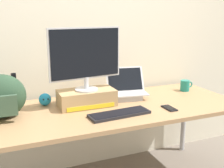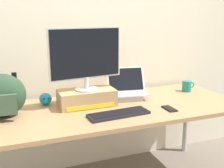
{
  "view_description": "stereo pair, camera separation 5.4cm",
  "coord_description": "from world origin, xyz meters",
  "px_view_note": "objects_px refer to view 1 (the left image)",
  "views": [
    {
      "loc": [
        -0.78,
        -1.9,
        1.43
      ],
      "look_at": [
        0.0,
        0.0,
        0.91
      ],
      "focal_mm": 44.75,
      "sensor_mm": 36.0,
      "label": 1
    },
    {
      "loc": [
        -0.73,
        -1.92,
        1.43
      ],
      "look_at": [
        0.0,
        0.0,
        0.91
      ],
      "focal_mm": 44.75,
      "sensor_mm": 36.0,
      "label": 2
    }
  ],
  "objects_px": {
    "desktop_monitor": "(86,57)",
    "open_laptop": "(126,92)",
    "messenger_backpack": "(1,97)",
    "cell_phone": "(169,108)",
    "coffee_mug": "(185,86)",
    "plush_toy": "(45,99)",
    "toner_box_yellow": "(87,98)",
    "external_keyboard": "(119,114)"
  },
  "relations": [
    {
      "from": "coffee_mug",
      "to": "desktop_monitor",
      "type": "bearing_deg",
      "value": -176.1
    },
    {
      "from": "external_keyboard",
      "to": "coffee_mug",
      "type": "xyz_separation_m",
      "value": [
        0.83,
        0.36,
        0.04
      ]
    },
    {
      "from": "coffee_mug",
      "to": "cell_phone",
      "type": "bearing_deg",
      "value": -138.15
    },
    {
      "from": "open_laptop",
      "to": "messenger_backpack",
      "type": "relative_size",
      "value": 1.05
    },
    {
      "from": "toner_box_yellow",
      "to": "cell_phone",
      "type": "relative_size",
      "value": 3.18
    },
    {
      "from": "coffee_mug",
      "to": "open_laptop",
      "type": "bearing_deg",
      "value": -179.36
    },
    {
      "from": "open_laptop",
      "to": "cell_phone",
      "type": "height_order",
      "value": "open_laptop"
    },
    {
      "from": "coffee_mug",
      "to": "plush_toy",
      "type": "height_order",
      "value": "coffee_mug"
    },
    {
      "from": "cell_phone",
      "to": "plush_toy",
      "type": "xyz_separation_m",
      "value": [
        -0.86,
        0.44,
        0.04
      ]
    },
    {
      "from": "plush_toy",
      "to": "desktop_monitor",
      "type": "bearing_deg",
      "value": -23.33
    },
    {
      "from": "desktop_monitor",
      "to": "plush_toy",
      "type": "height_order",
      "value": "desktop_monitor"
    },
    {
      "from": "plush_toy",
      "to": "external_keyboard",
      "type": "bearing_deg",
      "value": -43.38
    },
    {
      "from": "toner_box_yellow",
      "to": "cell_phone",
      "type": "bearing_deg",
      "value": -29.48
    },
    {
      "from": "open_laptop",
      "to": "coffee_mug",
      "type": "relative_size",
      "value": 2.83
    },
    {
      "from": "desktop_monitor",
      "to": "cell_phone",
      "type": "height_order",
      "value": "desktop_monitor"
    },
    {
      "from": "external_keyboard",
      "to": "messenger_backpack",
      "type": "bearing_deg",
      "value": 156.55
    },
    {
      "from": "toner_box_yellow",
      "to": "external_keyboard",
      "type": "bearing_deg",
      "value": -63.24
    },
    {
      "from": "messenger_backpack",
      "to": "coffee_mug",
      "type": "xyz_separation_m",
      "value": [
        1.59,
        0.1,
        -0.1
      ]
    },
    {
      "from": "external_keyboard",
      "to": "coffee_mug",
      "type": "height_order",
      "value": "coffee_mug"
    },
    {
      "from": "desktop_monitor",
      "to": "toner_box_yellow",
      "type": "bearing_deg",
      "value": 92.58
    },
    {
      "from": "open_laptop",
      "to": "plush_toy",
      "type": "height_order",
      "value": "open_laptop"
    },
    {
      "from": "toner_box_yellow",
      "to": "cell_phone",
      "type": "distance_m",
      "value": 0.64
    },
    {
      "from": "external_keyboard",
      "to": "cell_phone",
      "type": "relative_size",
      "value": 3.29
    },
    {
      "from": "desktop_monitor",
      "to": "open_laptop",
      "type": "bearing_deg",
      "value": 1.79
    },
    {
      "from": "coffee_mug",
      "to": "plush_toy",
      "type": "distance_m",
      "value": 1.28
    },
    {
      "from": "toner_box_yellow",
      "to": "plush_toy",
      "type": "distance_m",
      "value": 0.33
    },
    {
      "from": "open_laptop",
      "to": "plush_toy",
      "type": "relative_size",
      "value": 3.71
    },
    {
      "from": "coffee_mug",
      "to": "cell_phone",
      "type": "relative_size",
      "value": 0.91
    },
    {
      "from": "toner_box_yellow",
      "to": "open_laptop",
      "type": "xyz_separation_m",
      "value": [
        0.37,
        0.06,
        -0.01
      ]
    },
    {
      "from": "desktop_monitor",
      "to": "coffee_mug",
      "type": "distance_m",
      "value": 1.04
    },
    {
      "from": "desktop_monitor",
      "to": "messenger_backpack",
      "type": "height_order",
      "value": "desktop_monitor"
    },
    {
      "from": "open_laptop",
      "to": "messenger_backpack",
      "type": "xyz_separation_m",
      "value": [
        -0.99,
        -0.09,
        0.1
      ]
    },
    {
      "from": "toner_box_yellow",
      "to": "open_laptop",
      "type": "distance_m",
      "value": 0.38
    },
    {
      "from": "cell_phone",
      "to": "plush_toy",
      "type": "height_order",
      "value": "plush_toy"
    },
    {
      "from": "open_laptop",
      "to": "plush_toy",
      "type": "bearing_deg",
      "value": -177.1
    },
    {
      "from": "messenger_backpack",
      "to": "open_laptop",
      "type": "bearing_deg",
      "value": 7.21
    },
    {
      "from": "toner_box_yellow",
      "to": "desktop_monitor",
      "type": "relative_size",
      "value": 0.76
    },
    {
      "from": "external_keyboard",
      "to": "plush_toy",
      "type": "relative_size",
      "value": 4.71
    },
    {
      "from": "toner_box_yellow",
      "to": "plush_toy",
      "type": "xyz_separation_m",
      "value": [
        -0.3,
        0.13,
        -0.01
      ]
    },
    {
      "from": "open_laptop",
      "to": "cell_phone",
      "type": "xyz_separation_m",
      "value": [
        0.18,
        -0.37,
        -0.05
      ]
    },
    {
      "from": "coffee_mug",
      "to": "plush_toy",
      "type": "bearing_deg",
      "value": 177.18
    },
    {
      "from": "toner_box_yellow",
      "to": "external_keyboard",
      "type": "xyz_separation_m",
      "value": [
        0.15,
        -0.3,
        -0.05
      ]
    }
  ]
}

